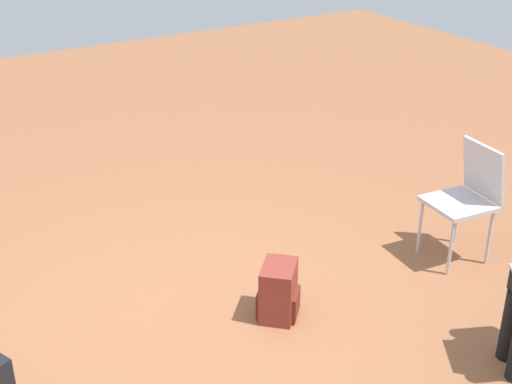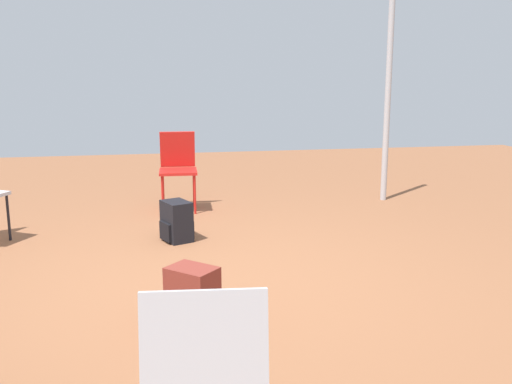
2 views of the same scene
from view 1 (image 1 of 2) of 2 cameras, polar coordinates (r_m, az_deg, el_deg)
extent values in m
plane|color=brown|center=(4.43, -5.28, -11.21)|extent=(14.00, 14.00, 0.00)
cube|color=#B7B7BC|center=(5.14, 15.85, -0.89)|extent=(0.44, 0.44, 0.03)
cylinder|color=#B7B7BC|center=(5.03, 15.31, -4.35)|extent=(0.02, 0.02, 0.42)
cylinder|color=#B7B7BC|center=(5.25, 12.96, -2.70)|extent=(0.02, 0.02, 0.42)
cylinder|color=#B7B7BC|center=(5.24, 18.16, -3.47)|extent=(0.02, 0.02, 0.42)
cylinder|color=#B7B7BC|center=(5.45, 15.79, -1.93)|extent=(0.02, 0.02, 0.42)
cube|color=#B7B7BC|center=(5.17, 17.74, 1.66)|extent=(0.13, 0.39, 0.40)
cylinder|color=black|center=(4.35, 19.74, -9.99)|extent=(0.11, 0.11, 0.45)
cube|color=maroon|center=(4.47, 1.81, -7.90)|extent=(0.34, 0.34, 0.36)
cube|color=maroon|center=(4.51, 1.79, -8.76)|extent=(0.32, 0.31, 0.16)
camera|label=2|loc=(6.09, 29.79, 11.27)|focal=40.00mm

